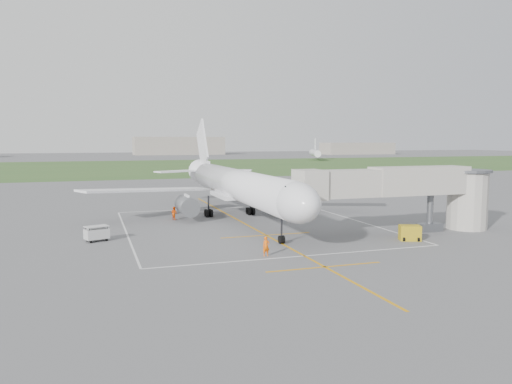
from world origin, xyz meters
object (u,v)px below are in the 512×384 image
object	(u,v)px
airliner	(238,185)
ramp_worker_nose	(266,246)
baggage_cart	(97,233)
ramp_worker_wing	(174,213)
gpu_unit	(410,233)
jet_bridge	(413,189)

from	to	relation	value
airliner	ramp_worker_nose	size ratio (longest dim) A/B	27.10
baggage_cart	ramp_worker_wing	bearing A→B (deg)	29.24
airliner	gpu_unit	world-z (taller)	airliner
ramp_worker_nose	baggage_cart	bearing A→B (deg)	141.26
jet_bridge	gpu_unit	distance (m)	6.12
ramp_worker_wing	gpu_unit	bearing A→B (deg)	-164.07
airliner	ramp_worker_nose	world-z (taller)	airliner
airliner	ramp_worker_wing	xyz separation A→B (m)	(-7.62, 2.59, -3.54)
airliner	baggage_cart	bearing A→B (deg)	-153.96
gpu_unit	ramp_worker_wing	world-z (taller)	ramp_worker_wing
jet_bridge	airliner	bearing A→B (deg)	137.81
gpu_unit	ramp_worker_wing	distance (m)	28.95
ramp_worker_nose	ramp_worker_wing	bearing A→B (deg)	101.66
jet_bridge	ramp_worker_nose	size ratio (longest dim) A/B	13.56
airliner	jet_bridge	bearing A→B (deg)	-42.19
jet_bridge	ramp_worker_nose	bearing A→B (deg)	-163.85
baggage_cart	ramp_worker_nose	size ratio (longest dim) A/B	1.48
airliner	ramp_worker_wing	distance (m)	8.79
jet_bridge	ramp_worker_wing	distance (m)	29.04
gpu_unit	jet_bridge	bearing A→B (deg)	73.55
airliner	jet_bridge	size ratio (longest dim) A/B	2.00
jet_bridge	ramp_worker_wing	world-z (taller)	jet_bridge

